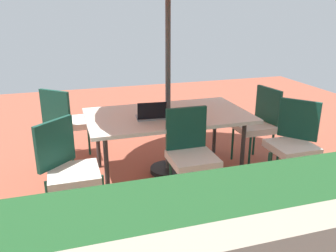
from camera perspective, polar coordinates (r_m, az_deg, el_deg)
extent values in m
cube|color=#9E4C38|center=(4.44, 0.00, -7.53)|extent=(10.00, 10.00, 0.02)
cube|color=silver|center=(4.17, 0.00, 1.71)|extent=(1.90, 1.09, 0.04)
cylinder|color=#333333|center=(4.91, 7.55, -0.39)|extent=(0.05, 0.05, 0.72)
cylinder|color=#333333|center=(4.51, -11.26, -2.38)|extent=(0.05, 0.05, 0.72)
cylinder|color=#333333|center=(4.25, 11.97, -3.78)|extent=(0.05, 0.05, 0.72)
cylinder|color=#333333|center=(3.78, -9.88, -6.58)|extent=(0.05, 0.05, 0.72)
cylinder|color=#4C4C4C|center=(4.06, 0.00, 7.67)|extent=(0.06, 0.06, 2.36)
cylinder|color=black|center=(4.43, 0.00, -7.06)|extent=(0.44, 0.44, 0.06)
cube|color=silver|center=(3.40, -14.96, -7.58)|extent=(0.46, 0.46, 0.08)
cube|color=#144738|center=(3.44, -17.79, -2.71)|extent=(0.35, 0.32, 0.45)
cylinder|color=#144738|center=(3.31, -14.58, -13.64)|extent=(0.03, 0.03, 0.45)
cylinder|color=#144738|center=(3.52, -10.39, -11.11)|extent=(0.03, 0.03, 0.45)
cylinder|color=#144738|center=(3.54, -18.79, -11.71)|extent=(0.03, 0.03, 0.45)
cylinder|color=#144738|center=(3.75, -14.61, -9.51)|extent=(0.03, 0.03, 0.45)
cube|color=silver|center=(4.12, 19.32, -3.28)|extent=(0.46, 0.46, 0.08)
cube|color=#144738|center=(4.22, 20.39, 0.99)|extent=(0.31, 0.36, 0.45)
cylinder|color=#144738|center=(4.10, 15.85, -7.06)|extent=(0.03, 0.03, 0.45)
cylinder|color=#144738|center=(4.03, 20.78, -8.09)|extent=(0.03, 0.03, 0.45)
cylinder|color=#144738|center=(4.41, 17.25, -5.27)|extent=(0.03, 0.03, 0.45)
cylinder|color=#144738|center=(4.35, 21.82, -6.17)|extent=(0.03, 0.03, 0.45)
cube|color=silver|center=(3.60, 4.01, -5.38)|extent=(0.46, 0.46, 0.08)
cube|color=#144738|center=(3.69, 2.95, -0.34)|extent=(0.44, 0.04, 0.45)
cylinder|color=#144738|center=(3.52, 2.18, -10.84)|extent=(0.03, 0.03, 0.45)
cylinder|color=#144738|center=(3.64, 7.63, -9.93)|extent=(0.03, 0.03, 0.45)
cylinder|color=#144738|center=(3.82, 0.40, -8.27)|extent=(0.03, 0.03, 0.45)
cylinder|color=#144738|center=(3.93, 5.46, -7.54)|extent=(0.03, 0.03, 0.45)
cube|color=silver|center=(4.66, 13.65, -0.15)|extent=(0.46, 0.46, 0.08)
cube|color=#144738|center=(4.71, 15.88, 3.26)|extent=(0.10, 0.44, 0.45)
cylinder|color=#144738|center=(4.77, 10.37, -2.83)|extent=(0.03, 0.03, 0.45)
cylinder|color=#144738|center=(4.51, 13.04, -4.34)|extent=(0.03, 0.03, 0.45)
cylinder|color=#144738|center=(4.98, 13.73, -2.13)|extent=(0.03, 0.03, 0.45)
cylinder|color=#144738|center=(4.74, 16.46, -3.52)|extent=(0.03, 0.03, 0.45)
cube|color=silver|center=(4.86, -15.83, 0.45)|extent=(0.46, 0.46, 0.08)
cube|color=#144738|center=(4.63, -17.76, 2.80)|extent=(0.35, 0.32, 0.45)
cylinder|color=#144738|center=(4.97, -12.65, -2.12)|extent=(0.03, 0.03, 0.45)
cylinder|color=#144738|center=(5.18, -15.85, -1.50)|extent=(0.03, 0.03, 0.45)
cylinder|color=#144738|center=(4.71, -15.24, -3.53)|extent=(0.03, 0.03, 0.45)
cylinder|color=#144738|center=(4.93, -18.49, -2.81)|extent=(0.03, 0.03, 0.45)
cube|color=gray|center=(4.01, -2.84, 1.43)|extent=(0.34, 0.25, 0.02)
cube|color=black|center=(3.88, -2.61, 2.47)|extent=(0.32, 0.08, 0.20)
cylinder|color=#286B33|center=(4.07, 3.70, 2.22)|extent=(0.08, 0.08, 0.09)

